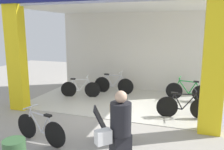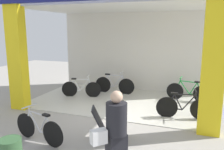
{
  "view_description": "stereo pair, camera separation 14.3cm",
  "coord_description": "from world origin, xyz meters",
  "views": [
    {
      "loc": [
        2.33,
        -6.08,
        2.61
      ],
      "look_at": [
        0.0,
        0.93,
        1.15
      ],
      "focal_mm": 37.44,
      "sensor_mm": 36.0,
      "label": 1
    },
    {
      "loc": [
        2.47,
        -6.04,
        2.61
      ],
      "look_at": [
        0.0,
        0.93,
        1.15
      ],
      "focal_mm": 37.44,
      "sensor_mm": 36.0,
      "label": 2
    }
  ],
  "objects": [
    {
      "name": "bicycle_inside_1",
      "position": [
        2.27,
        0.84,
        0.35
      ],
      "size": [
        1.6,
        0.44,
        0.89
      ],
      "color": "black",
      "rests_on": "ground"
    },
    {
      "name": "bicycle_parked_0",
      "position": [
        -0.84,
        -1.81,
        0.34
      ],
      "size": [
        1.5,
        0.46,
        0.84
      ],
      "color": "black",
      "rests_on": "ground"
    },
    {
      "name": "bicycle_inside_3",
      "position": [
        -0.55,
        2.77,
        0.37
      ],
      "size": [
        1.66,
        0.46,
        0.91
      ],
      "color": "black",
      "rests_on": "ground"
    },
    {
      "name": "pedestrian_0",
      "position": [
        1.29,
        -2.55,
        0.84
      ],
      "size": [
        0.63,
        0.64,
        1.62
      ],
      "color": "black",
      "rests_on": "ground"
    },
    {
      "name": "ground_plane",
      "position": [
        0.0,
        0.0,
        0.0
      ],
      "size": [
        20.71,
        20.71,
        0.0
      ],
      "primitive_type": "plane",
      "color": "#9E9991",
      "rests_on": "ground"
    },
    {
      "name": "sandwich_board_sign",
      "position": [
        0.66,
        -1.18,
        0.41
      ],
      "size": [
        0.89,
        0.7,
        0.83
      ],
      "color": "black",
      "rests_on": "ground"
    },
    {
      "name": "shop_facade",
      "position": [
        0.0,
        1.89,
        2.22
      ],
      "size": [
        6.56,
        4.01,
        4.15
      ],
      "color": "beige",
      "rests_on": "ground"
    },
    {
      "name": "bicycle_inside_2",
      "position": [
        2.35,
        2.7,
        0.35
      ],
      "size": [
        1.58,
        0.43,
        0.87
      ],
      "color": "black",
      "rests_on": "ground"
    },
    {
      "name": "bicycle_inside_0",
      "position": [
        -1.6,
        1.83,
        0.34
      ],
      "size": [
        1.5,
        0.48,
        0.85
      ],
      "color": "black",
      "rests_on": "ground"
    }
  ]
}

